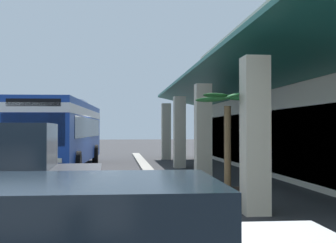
% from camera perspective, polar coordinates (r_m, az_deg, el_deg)
% --- Properties ---
extents(ground, '(120.00, 120.00, 0.00)m').
position_cam_1_polar(ground, '(22.30, 11.65, -5.79)').
color(ground, '#2D2D30').
extents(curb_strip, '(28.42, 0.50, 0.12)m').
position_cam_1_polar(curb_strip, '(18.42, -2.38, -6.63)').
color(curb_strip, '#9E998E').
rests_on(curb_strip, ground).
extents(transit_bus, '(11.33, 3.23, 3.34)m').
position_cam_1_polar(transit_bus, '(21.84, -13.55, -1.01)').
color(transit_bus, '#193D9E').
rests_on(transit_bus, ground).
extents(potted_palm, '(1.82, 1.53, 2.73)m').
position_cam_1_polar(potted_palm, '(10.50, 7.70, -7.27)').
color(potted_palm, brown).
rests_on(potted_palm, ground).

